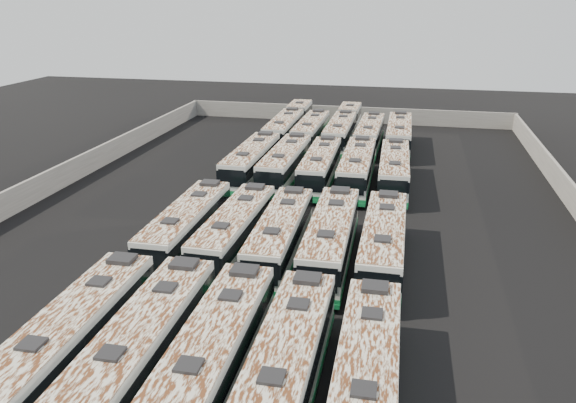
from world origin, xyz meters
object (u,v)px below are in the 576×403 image
object	(u,v)px
bus_midback_center	(320,167)
bus_midfront_right	(331,239)
bus_midfront_far_left	(187,227)
bus_midfront_center	(280,236)
bus_back_right	(369,135)
bus_midback_far_left	(252,162)
bus_front_right	(286,367)
bus_front_far_left	(73,338)
bus_midback_far_right	(394,171)
bus_front_left	(144,346)
bus_midback_left	(285,164)
bus_back_far_right	(399,135)
bus_front_center	(213,357)
bus_midfront_left	(235,231)
bus_midback_right	(357,168)
bus_midfront_far_right	(383,244)
bus_front_far_right	(367,378)
bus_back_far_left	(289,124)
bus_back_center	(343,127)
bus_back_left	(311,132)

from	to	relation	value
bus_midback_center	bus_midfront_right	bearing A→B (deg)	-79.31
bus_midfront_far_left	bus_midfront_center	size ratio (longest dim) A/B	1.00
bus_back_right	bus_midfront_center	bearing A→B (deg)	-95.70
bus_midback_far_left	bus_front_right	bearing A→B (deg)	-71.14
bus_front_far_left	bus_midback_far_left	distance (m)	30.06
bus_midfront_right	bus_midback_far_left	size ratio (longest dim) A/B	1.01
bus_midfront_far_left	bus_midback_far_right	world-z (taller)	bus_midback_far_right
bus_front_far_left	bus_front_left	size ratio (longest dim) A/B	0.99
bus_midback_left	bus_back_far_right	bearing A→B (deg)	54.55
bus_front_center	bus_midfront_far_left	world-z (taller)	bus_front_center
bus_midfront_left	bus_midback_far_left	distance (m)	16.56
bus_midback_right	bus_midfront_center	bearing A→B (deg)	-102.43
bus_back_right	bus_midback_left	bearing A→B (deg)	-115.54
bus_midback_far_right	bus_midback_far_left	bearing A→B (deg)	179.12
bus_midback_center	bus_midback_far_right	world-z (taller)	bus_midback_far_right
bus_midfront_right	bus_midback_center	xyz separation A→B (m)	(-3.36, 16.34, -0.06)
bus_front_far_left	bus_back_right	bearing A→B (deg)	75.94
bus_front_left	bus_midfront_far_right	size ratio (longest dim) A/B	1.02
bus_midfront_far_right	bus_midback_right	size ratio (longest dim) A/B	0.99
bus_front_center	bus_midback_far_right	size ratio (longest dim) A/B	1.03
bus_front_far_right	bus_back_far_left	distance (m)	49.12
bus_midfront_right	bus_midback_far_right	world-z (taller)	bus_midfront_right
bus_midfront_right	bus_midback_right	distance (m)	16.41
bus_front_far_left	bus_front_far_right	xyz separation A→B (m)	(13.58, 0.11, -0.05)
bus_back_center	bus_front_center	bearing A→B (deg)	-90.00
bus_back_right	bus_midback_far_left	bearing A→B (deg)	-125.26
bus_midfront_far_left	bus_back_far_left	world-z (taller)	bus_back_far_left
bus_front_far_left	bus_midfront_far_left	distance (m)	13.83
bus_midback_right	bus_back_far_left	xyz separation A→B (m)	(-10.09, 17.19, -0.03)
bus_front_far_right	bus_back_right	bearing A→B (deg)	93.40
bus_midfront_left	bus_back_far_left	size ratio (longest dim) A/B	0.63
bus_midfront_right	bus_back_center	size ratio (longest dim) A/B	0.67
bus_back_left	bus_front_left	bearing A→B (deg)	-89.45
bus_midfront_far_right	bus_midfront_right	bearing A→B (deg)	-179.04
bus_front_center	bus_back_left	xyz separation A→B (m)	(-3.47, 43.92, -0.07)
bus_midfront_far_left	bus_midback_far_left	bearing A→B (deg)	89.23
bus_midfront_far_left	bus_midback_far_left	distance (m)	16.23
bus_front_left	bus_midfront_center	xyz separation A→B (m)	(3.21, 13.59, -0.08)
bus_front_right	bus_back_far_right	world-z (taller)	bus_back_far_right
bus_midfront_right	bus_midback_left	bearing A→B (deg)	111.01
bus_midfront_far_right	bus_back_right	bearing A→B (deg)	95.94
bus_midfront_right	bus_back_right	xyz separation A→B (m)	(0.12, 30.17, -0.08)
bus_front_left	bus_front_far_right	bearing A→B (deg)	-0.87
bus_back_right	bus_midback_center	bearing A→B (deg)	-103.22
bus_midback_left	bus_back_center	distance (m)	17.32
bus_midback_right	bus_back_right	size ratio (longest dim) A/B	1.04
bus_midback_center	bus_back_far_left	world-z (taller)	bus_back_far_left
bus_front_far_right	bus_back_far_right	xyz separation A→B (m)	(-0.04, 43.99, 0.05)
bus_midfront_left	bus_front_far_left	bearing A→B (deg)	-103.22
bus_front_far_right	bus_midfront_left	size ratio (longest dim) A/B	1.01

